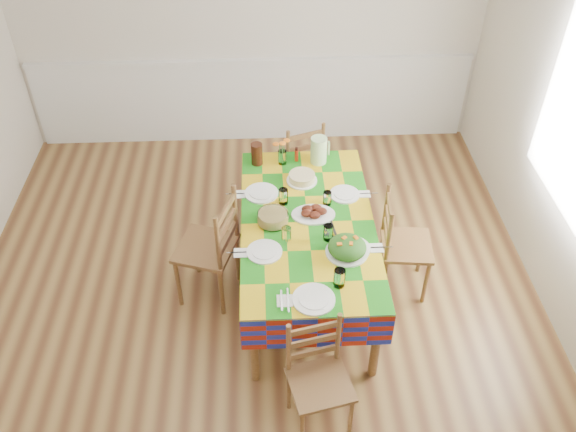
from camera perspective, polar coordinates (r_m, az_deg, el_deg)
The scene contains 22 objects.
room at distance 3.82m, azimuth -3.75°, elevation 3.82°, with size 4.58×5.08×2.78m.
wainscot at distance 6.38m, azimuth -3.33°, elevation 10.98°, with size 4.41×0.06×0.92m.
dining_table at distance 4.50m, azimuth 1.84°, elevation -1.29°, with size 0.98×1.81×0.71m.
setting_near_head at distance 3.93m, azimuth 3.21°, elevation -7.05°, with size 0.45×0.30×0.13m.
setting_left_near at distance 4.22m, azimuth -1.55°, elevation -2.76°, with size 0.45×0.27×0.12m.
setting_left_far at distance 4.65m, azimuth -1.85°, elevation 2.05°, with size 0.48×0.28×0.13m.
setting_right_near at distance 4.26m, azimuth 5.30°, elevation -2.48°, with size 0.48×0.27×0.12m.
setting_right_far at distance 4.66m, azimuth 4.80°, elevation 1.92°, with size 0.44×0.25×0.11m.
meat_platter at distance 4.49m, azimuth 2.37°, elevation 0.31°, with size 0.33×0.23×0.06m.
salad_platter at distance 4.20m, azimuth 5.55°, elevation -2.97°, with size 0.30×0.30×0.12m.
pasta_bowl at distance 4.42m, azimuth -1.43°, elevation -0.16°, with size 0.23×0.23×0.08m.
cake at distance 4.81m, azimuth 1.31°, elevation 3.59°, with size 0.24×0.24×0.07m.
serving_utensils at distance 4.40m, azimuth 3.94°, elevation -1.10°, with size 0.13×0.29×0.01m.
flower_vase at distance 4.97m, azimuth -0.55°, elevation 5.85°, with size 0.14×0.12×0.23m.
hot_sauce at distance 5.01m, azimuth 0.80°, elevation 5.80°, with size 0.03×0.03×0.13m, color #AC260D.
green_pitcher at distance 4.98m, azimuth 2.89°, elevation 6.17°, with size 0.13×0.13×0.23m, color #C4EFA8.
tea_pitcher at distance 4.97m, azimuth -2.94°, elevation 5.82°, with size 0.09×0.09×0.19m, color black.
name_card at distance 3.85m, azimuth 2.81°, elevation -8.70°, with size 0.08×0.02×0.02m, color white.
chair_near at distance 3.91m, azimuth 2.86°, elevation -14.98°, with size 0.44×0.43×0.84m.
chair_far at distance 5.52m, azimuth 1.09°, elevation 5.09°, with size 0.48×0.47×0.86m.
chair_left at distance 4.60m, azimuth -7.19°, elevation -3.04°, with size 0.52×0.54×0.98m.
chair_right at distance 4.73m, azimuth 10.55°, elevation -2.68°, with size 0.41×0.43×0.89m.
Camera 1 is at (0.11, -3.06, 3.63)m, focal length 38.00 mm.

